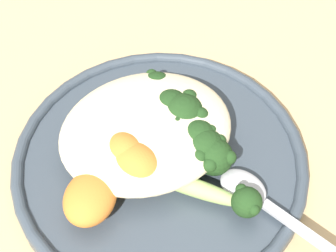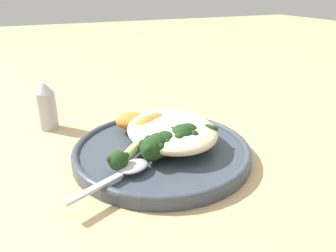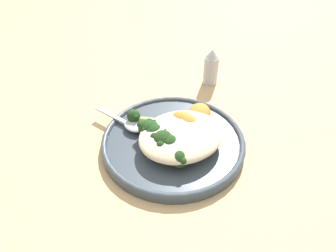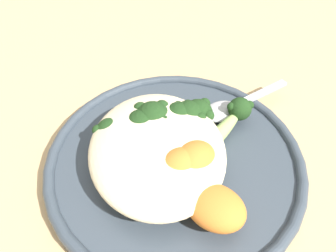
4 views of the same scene
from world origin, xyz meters
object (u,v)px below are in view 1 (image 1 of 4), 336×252
object	(u,v)px
broccoli_stalk_3	(190,143)
spoon	(254,195)
sweet_potato_chunk_3	(136,164)
broccoli_stalk_2	(194,151)
broccoli_stalk_1	(204,159)
broccoli_stalk_7	(154,114)
sweet_potato_chunk_1	(90,198)
sweet_potato_chunk_2	(126,154)
plate	(160,163)
quinoa_mound	(145,130)
broccoli_stalk_5	(166,119)
broccoli_stalk_6	(152,109)
broccoli_stalk_0	(211,192)
sweet_potato_chunk_0	(124,159)
broccoli_stalk_4	(175,125)

from	to	relation	value
broccoli_stalk_3	spoon	distance (m)	0.07
sweet_potato_chunk_3	broccoli_stalk_2	bearing A→B (deg)	-6.71
broccoli_stalk_1	broccoli_stalk_3	world-z (taller)	broccoli_stalk_3
broccoli_stalk_1	broccoli_stalk_7	size ratio (longest dim) A/B	0.96
sweet_potato_chunk_1	sweet_potato_chunk_2	xyz separation A→B (m)	(0.04, 0.02, 0.01)
sweet_potato_chunk_2	broccoli_stalk_1	bearing A→B (deg)	-25.34
broccoli_stalk_1	broccoli_stalk_2	xyz separation A→B (m)	(-0.00, 0.01, 0.00)
plate	spoon	size ratio (longest dim) A/B	2.21
quinoa_mound	sweet_potato_chunk_1	size ratio (longest dim) A/B	2.89
broccoli_stalk_5	spoon	size ratio (longest dim) A/B	0.72
broccoli_stalk_6	sweet_potato_chunk_3	distance (m)	0.07
quinoa_mound	broccoli_stalk_7	xyz separation A→B (m)	(0.02, 0.02, -0.01)
broccoli_stalk_1	broccoli_stalk_3	size ratio (longest dim) A/B	1.15
broccoli_stalk_0	sweet_potato_chunk_3	world-z (taller)	sweet_potato_chunk_3
broccoli_stalk_5	sweet_potato_chunk_3	xyz separation A→B (m)	(-0.04, -0.04, 0.00)
broccoli_stalk_5	sweet_potato_chunk_0	world-z (taller)	broccoli_stalk_5
sweet_potato_chunk_2	spoon	size ratio (longest dim) A/B	0.38
quinoa_mound	broccoli_stalk_4	distance (m)	0.03
plate	quinoa_mound	world-z (taller)	quinoa_mound
broccoli_stalk_4	broccoli_stalk_5	world-z (taller)	broccoli_stalk_4
spoon	broccoli_stalk_6	bearing A→B (deg)	176.51
sweet_potato_chunk_1	sweet_potato_chunk_2	distance (m)	0.05
broccoli_stalk_5	sweet_potato_chunk_1	bearing A→B (deg)	168.97
quinoa_mound	spoon	size ratio (longest dim) A/B	1.29
broccoli_stalk_3	quinoa_mound	bearing A→B (deg)	136.98
broccoli_stalk_1	broccoli_stalk_2	distance (m)	0.01
plate	sweet_potato_chunk_1	bearing A→B (deg)	-162.32
broccoli_stalk_3	broccoli_stalk_0	bearing A→B (deg)	-94.66
sweet_potato_chunk_0	broccoli_stalk_3	bearing A→B (deg)	-8.60
broccoli_stalk_2	sweet_potato_chunk_1	bearing A→B (deg)	-166.68
broccoli_stalk_3	broccoli_stalk_5	bearing A→B (deg)	105.02
sweet_potato_chunk_2	spoon	bearing A→B (deg)	-40.18
broccoli_stalk_3	broccoli_stalk_5	distance (m)	0.04
sweet_potato_chunk_3	broccoli_stalk_4	bearing A→B (deg)	28.30
broccoli_stalk_2	sweet_potato_chunk_1	world-z (taller)	broccoli_stalk_2
quinoa_mound	broccoli_stalk_4	world-z (taller)	broccoli_stalk_4
sweet_potato_chunk_3	spoon	xyz separation A→B (m)	(0.08, -0.06, -0.02)
broccoli_stalk_3	sweet_potato_chunk_0	bearing A→B (deg)	171.06
broccoli_stalk_0	broccoli_stalk_6	bearing A→B (deg)	142.13
quinoa_mound	broccoli_stalk_2	bearing A→B (deg)	-51.32
quinoa_mound	spoon	distance (m)	0.11
broccoli_stalk_6	broccoli_stalk_7	world-z (taller)	same
broccoli_stalk_5	broccoli_stalk_6	world-z (taller)	broccoli_stalk_5
sweet_potato_chunk_0	quinoa_mound	bearing A→B (deg)	33.96
quinoa_mound	broccoli_stalk_6	distance (m)	0.03
plate	quinoa_mound	distance (m)	0.04
broccoli_stalk_1	broccoli_stalk_7	world-z (taller)	broccoli_stalk_1
broccoli_stalk_1	sweet_potato_chunk_0	bearing A→B (deg)	175.25
broccoli_stalk_7	sweet_potato_chunk_3	bearing A→B (deg)	179.88
broccoli_stalk_1	sweet_potato_chunk_3	world-z (taller)	sweet_potato_chunk_3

